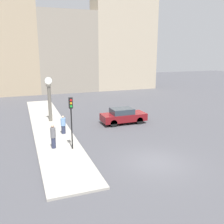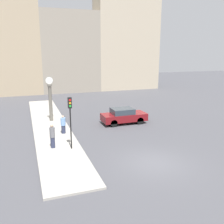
{
  "view_description": "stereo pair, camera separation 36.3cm",
  "coord_description": "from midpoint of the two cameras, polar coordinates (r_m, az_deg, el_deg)",
  "views": [
    {
      "loc": [
        -7.81,
        -12.87,
        6.97
      ],
      "look_at": [
        -0.46,
        6.87,
        1.79
      ],
      "focal_mm": 40.0,
      "sensor_mm": 36.0,
      "label": 1
    },
    {
      "loc": [
        -7.47,
        -12.99,
        6.97
      ],
      "look_at": [
        -0.46,
        6.87,
        1.79
      ],
      "focal_mm": 40.0,
      "sensor_mm": 36.0,
      "label": 2
    }
  ],
  "objects": [
    {
      "name": "building_row",
      "position": [
        44.65,
        -9.51,
        14.5
      ],
      "size": [
        32.9,
        5.0,
        16.56
      ],
      "color": "tan",
      "rests_on": "ground_plane"
    },
    {
      "name": "pedestrian_blue_stripe",
      "position": [
        21.5,
        -10.62,
        -2.85
      ],
      "size": [
        0.41,
        0.41,
        1.55
      ],
      "color": "#2D334C",
      "rests_on": "sidewalk_corner"
    },
    {
      "name": "sedan_car",
      "position": [
        24.5,
        3.09,
        -0.86
      ],
      "size": [
        4.37,
        1.87,
        1.52
      ],
      "color": "maroon",
      "rests_on": "ground_plane"
    },
    {
      "name": "street_clock",
      "position": [
        25.35,
        -13.52,
        2.75
      ],
      "size": [
        0.77,
        0.43,
        4.43
      ],
      "color": "#666056",
      "rests_on": "sidewalk_corner"
    },
    {
      "name": "traffic_light_near",
      "position": [
        17.54,
        -8.96,
        -0.08
      ],
      "size": [
        0.26,
        0.24,
        3.74
      ],
      "color": "black",
      "rests_on": "sidewalk_corner"
    },
    {
      "name": "sidewalk_corner",
      "position": [
        24.42,
        -13.56,
        -3.01
      ],
      "size": [
        3.18,
        24.8,
        0.13
      ],
      "primitive_type": "cube",
      "color": "#A39E93",
      "rests_on": "ground_plane"
    },
    {
      "name": "pedestrian_grey_jacket",
      "position": [
        18.46,
        -12.91,
        -5.38
      ],
      "size": [
        0.38,
        0.38,
        1.77
      ],
      "color": "#2D334C",
      "rests_on": "sidewalk_corner"
    },
    {
      "name": "ground_plane",
      "position": [
        16.55,
        10.3,
        -11.33
      ],
      "size": [
        120.0,
        120.0,
        0.0
      ],
      "primitive_type": "plane",
      "color": "#47474C"
    }
  ]
}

